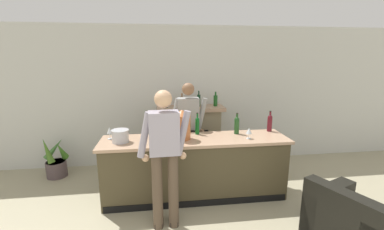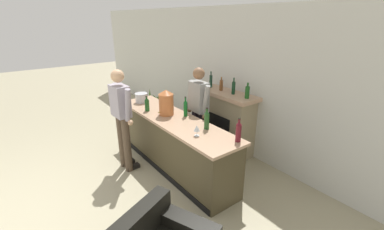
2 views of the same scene
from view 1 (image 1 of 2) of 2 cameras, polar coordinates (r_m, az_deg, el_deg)
name	(u,v)px [view 1 (image 1 of 2)]	position (r m, az deg, el deg)	size (l,w,h in m)	color
wall_back_panel	(178,96)	(5.18, -3.04, 4.13)	(12.00, 0.07, 2.75)	silver
bar_counter	(195,168)	(4.05, 0.71, -11.61)	(2.82, 0.69, 0.95)	#473E27
fireplace_stone	(190,136)	(5.11, -0.35, -4.65)	(1.29, 0.52, 1.53)	gray
armchair_black	(352,222)	(3.76, 31.99, -19.58)	(1.10, 1.13, 0.72)	black
potted_plant_corner	(56,162)	(5.36, -28.01, -9.30)	(0.45, 0.49, 0.78)	#524345
person_customer	(165,155)	(3.17, -6.12, -8.74)	(0.66, 0.31, 1.78)	brown
person_bartender	(188,128)	(4.42, -0.83, -2.86)	(0.66, 0.31, 1.73)	#241F2A
copper_dispenser	(182,125)	(3.80, -2.25, -2.13)	(0.26, 0.30, 0.44)	#BD6736
ice_bucket_steel	(120,136)	(3.83, -15.64, -4.51)	(0.25, 0.25, 0.18)	silver
wine_bottle_chardonnay_pale	(270,122)	(4.41, 16.89, -1.55)	(0.08, 0.08, 0.34)	#5B141E
wine_bottle_burgundy_dark	(156,135)	(3.64, -7.91, -4.49)	(0.08, 0.08, 0.28)	#1C5421
wine_bottle_port_short	(197,125)	(4.05, 1.19, -2.21)	(0.06, 0.06, 0.35)	#0E571C
wine_bottle_rose_blush	(237,124)	(4.14, 9.92, -2.09)	(0.08, 0.08, 0.34)	#1F4B1F
wine_glass_mid_counter	(109,131)	(4.01, -17.87, -3.37)	(0.08, 0.08, 0.18)	silver
wine_glass_by_dispenser	(249,131)	(3.93, 12.55, -3.52)	(0.09, 0.09, 0.17)	silver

